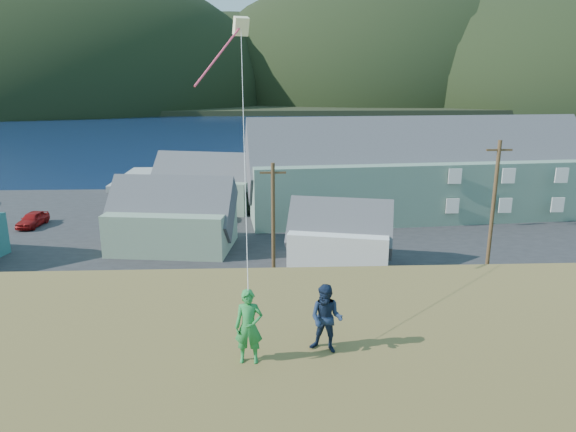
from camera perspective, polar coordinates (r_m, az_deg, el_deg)
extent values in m
plane|color=#0A1638|center=(32.04, -3.19, -9.94)|extent=(900.00, 900.00, 0.00)
cube|color=#4C3D19|center=(30.21, -3.23, -11.45)|extent=(110.00, 8.00, 0.10)
cube|color=#28282B|center=(47.98, -3.00, -1.32)|extent=(72.00, 36.00, 0.12)
cube|color=gray|center=(70.58, -7.78, 4.15)|extent=(26.00, 14.00, 0.90)
cube|color=black|center=(359.29, -2.68, 12.90)|extent=(900.00, 320.00, 2.00)
ellipsoid|color=black|center=(313.38, -25.69, 11.38)|extent=(260.00, 234.00, 143.00)
ellipsoid|color=black|center=(329.91, -6.25, 12.83)|extent=(200.00, 180.00, 100.00)
ellipsoid|color=black|center=(326.76, 9.99, 12.67)|extent=(230.00, 207.00, 142.60)
ellipsoid|color=black|center=(349.01, 29.02, 11.20)|extent=(280.00, 252.00, 134.40)
cube|color=slate|center=(53.65, 14.12, 3.23)|extent=(34.44, 12.76, 5.77)
cube|color=#47474C|center=(52.97, 14.42, 7.92)|extent=(34.92, 12.59, 9.41)
cube|color=gray|center=(42.72, -12.66, -1.30)|extent=(10.14, 7.45, 3.34)
cube|color=#47474C|center=(42.11, -12.85, 1.97)|extent=(10.61, 7.29, 6.04)
cube|color=silver|center=(38.26, 5.76, -3.32)|extent=(8.03, 6.52, 2.83)
cube|color=#47474C|center=(37.65, 5.85, -0.25)|extent=(8.51, 6.58, 4.99)
cube|color=gray|center=(55.61, -9.19, 2.59)|extent=(11.50, 8.44, 3.31)
cube|color=#47474C|center=(55.13, -9.30, 5.22)|extent=(11.97, 8.48, 6.13)
cylinder|color=#47331E|center=(31.90, -1.64, -1.64)|extent=(0.24, 0.24, 8.50)
cylinder|color=#47331E|center=(34.76, 21.73, -0.21)|extent=(0.24, 0.24, 9.79)
imported|color=navy|center=(50.16, -1.27, 0.30)|extent=(1.73, 4.08, 1.38)
imported|color=#A21414|center=(53.67, -26.52, -0.32)|extent=(1.95, 4.16, 1.38)
imported|color=black|center=(49.75, -7.98, 0.00)|extent=(2.10, 4.63, 1.31)
imported|color=maroon|center=(55.92, -16.39, 1.22)|extent=(2.64, 5.07, 1.36)
imported|color=silver|center=(54.33, -12.40, 1.20)|extent=(2.65, 5.59, 1.58)
imported|color=black|center=(54.16, -7.68, 1.30)|extent=(2.17, 4.38, 1.43)
imported|color=white|center=(48.84, -16.72, -0.73)|extent=(2.86, 5.26, 1.40)
imported|color=#24853A|center=(11.83, -4.37, -12.15)|extent=(0.66, 0.46, 1.75)
imported|color=#17243F|center=(12.28, 4.28, -11.31)|extent=(0.99, 0.89, 1.66)
cube|color=#FFFEC2|center=(17.20, -5.25, 20.26)|extent=(0.57, 0.55, 0.60)
cylinder|color=#FF4366|center=(15.93, -7.64, 17.38)|extent=(0.06, 0.06, 3.31)
cylinder|color=white|center=(13.91, -4.93, 8.91)|extent=(0.02, 0.02, 8.99)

